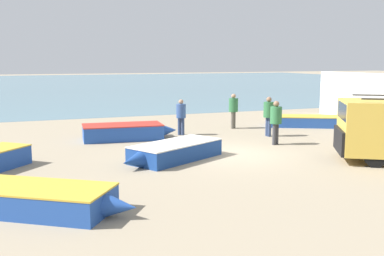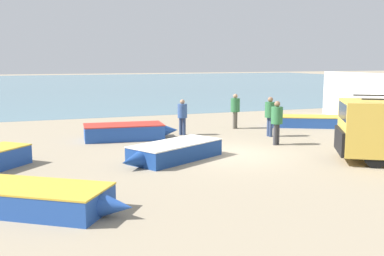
% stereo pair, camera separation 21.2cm
% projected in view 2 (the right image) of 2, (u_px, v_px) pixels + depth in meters
% --- Properties ---
extents(ground_plane, '(200.00, 200.00, 0.00)m').
position_uv_depth(ground_plane, '(230.00, 154.00, 16.28)').
color(ground_plane, gray).
extents(sea_water, '(120.00, 80.00, 0.01)m').
position_uv_depth(sea_water, '(78.00, 84.00, 64.56)').
color(sea_water, slate).
rests_on(sea_water, ground_plane).
extents(fishing_rowboat_0, '(4.03, 2.89, 0.59)m').
position_uv_depth(fishing_rowboat_0, '(173.00, 151.00, 15.32)').
color(fishing_rowboat_0, navy).
rests_on(fishing_rowboat_0, ground_plane).
extents(fishing_rowboat_1, '(4.14, 1.86, 0.65)m').
position_uv_depth(fishing_rowboat_1, '(127.00, 132.00, 19.37)').
color(fishing_rowboat_1, '#234CA3').
rests_on(fishing_rowboat_1, ground_plane).
extents(fishing_rowboat_3, '(3.85, 3.08, 0.58)m').
position_uv_depth(fishing_rowboat_3, '(41.00, 199.00, 10.10)').
color(fishing_rowboat_3, '#234CA3').
rests_on(fishing_rowboat_3, ground_plane).
extents(fishing_rowboat_4, '(4.86, 3.11, 0.55)m').
position_uv_depth(fishing_rowboat_4, '(314.00, 121.00, 22.95)').
color(fishing_rowboat_4, '#234CA3').
rests_on(fishing_rowboat_4, ground_plane).
extents(fisherman_0, '(0.43, 0.43, 1.63)m').
position_uv_depth(fisherman_0, '(182.00, 114.00, 20.30)').
color(fisherman_0, navy).
rests_on(fisherman_0, ground_plane).
extents(fisherman_1, '(0.46, 0.46, 1.77)m').
position_uv_depth(fisherman_1, '(277.00, 119.00, 17.95)').
color(fisherman_1, '#38383D').
rests_on(fisherman_1, ground_plane).
extents(fisherman_2, '(0.46, 0.46, 1.77)m').
position_uv_depth(fisherman_2, '(270.00, 113.00, 19.93)').
color(fisherman_2, navy).
rests_on(fisherman_2, ground_plane).
extents(fisherman_3, '(0.45, 0.45, 1.73)m').
position_uv_depth(fisherman_3, '(235.00, 108.00, 22.27)').
color(fisherman_3, '#5B564C').
rests_on(fisherman_3, ground_plane).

